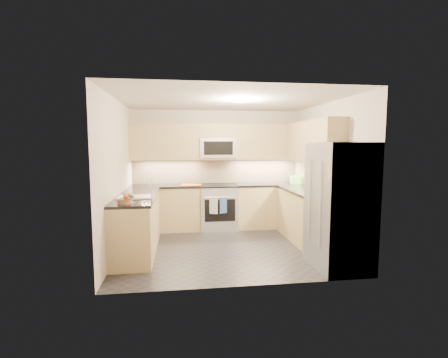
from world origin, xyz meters
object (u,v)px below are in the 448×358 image
(microwave, at_px, (217,148))
(utensil_bowl, at_px, (296,180))
(cutting_board, at_px, (191,185))
(gas_range, at_px, (218,207))
(fruit_basket, at_px, (124,201))
(refrigerator, at_px, (339,206))

(microwave, bearing_deg, utensil_bowl, -6.25)
(utensil_bowl, height_order, cutting_board, utensil_bowl)
(gas_range, distance_m, fruit_basket, 2.63)
(gas_range, bearing_deg, microwave, 90.00)
(gas_range, height_order, utensil_bowl, utensil_bowl)
(gas_range, height_order, cutting_board, cutting_board)
(utensil_bowl, relative_size, cutting_board, 0.66)
(microwave, xyz_separation_m, fruit_basket, (-1.57, -2.17, -0.73))
(refrigerator, height_order, cutting_board, refrigerator)
(gas_range, bearing_deg, refrigerator, -59.12)
(refrigerator, height_order, fruit_basket, refrigerator)
(utensil_bowl, bearing_deg, refrigerator, -95.70)
(utensil_bowl, bearing_deg, cutting_board, -179.79)
(gas_range, relative_size, utensil_bowl, 3.33)
(utensil_bowl, bearing_deg, gas_range, 177.98)
(microwave, bearing_deg, refrigerator, -60.38)
(utensil_bowl, xyz_separation_m, cutting_board, (-2.25, -0.01, -0.07))
(gas_range, bearing_deg, utensil_bowl, -2.02)
(gas_range, relative_size, fruit_basket, 4.83)
(microwave, height_order, cutting_board, microwave)
(fruit_basket, bearing_deg, cutting_board, 63.08)
(microwave, xyz_separation_m, utensil_bowl, (1.69, -0.18, -0.68))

